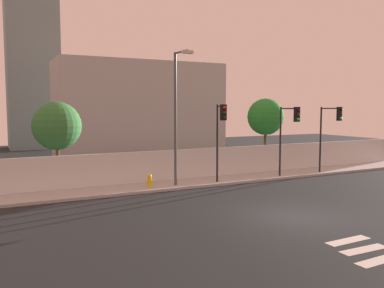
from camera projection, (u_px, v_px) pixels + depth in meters
ground_plane at (293, 216)px, 16.79m from camera, size 80.00×80.00×0.00m
sidewalk at (200, 182)px, 24.06m from camera, size 36.00×2.40×0.15m
perimeter_wall at (190, 163)px, 25.12m from camera, size 36.00×0.18×1.80m
crosswalk_marking at (383, 252)px, 12.63m from camera, size 3.55×3.04×0.01m
traffic_light_left at (221, 126)px, 23.09m from camera, size 0.36×1.12×4.55m
traffic_light_center at (289, 126)px, 24.92m from camera, size 0.34×1.75×4.41m
traffic_light_right at (331, 125)px, 26.62m from camera, size 0.51×1.59×4.42m
street_lamp_curbside at (177, 109)px, 22.29m from camera, size 0.61×1.64×7.40m
fire_hydrant at (150, 180)px, 22.12m from camera, size 0.44×0.26×0.74m
roadside_tree_leftmost at (57, 126)px, 22.83m from camera, size 2.75×2.75×4.86m
roadside_tree_midleft at (266, 117)px, 29.41m from camera, size 2.67×2.67×5.19m
low_building_distant at (140, 109)px, 38.03m from camera, size 15.26×6.00×8.70m
tower_on_skyline at (31, 30)px, 44.21m from camera, size 5.39×5.00×26.11m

